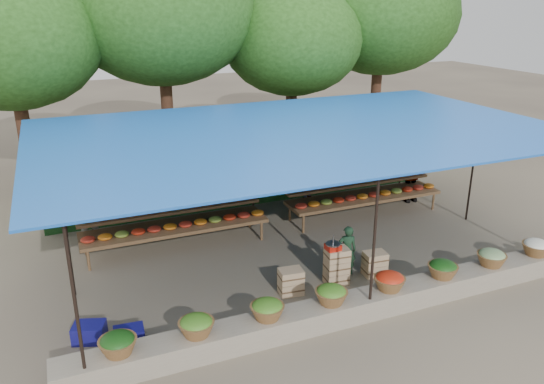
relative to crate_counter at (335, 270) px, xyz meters
name	(u,v)px	position (x,y,z in m)	size (l,w,h in m)	color
ground	(299,251)	(-0.04, 1.58, -0.31)	(60.00, 60.00, 0.00)	brown
stone_curb	(365,304)	(-0.04, -1.17, -0.11)	(10.60, 0.55, 0.40)	gray
stall_canopy	(300,135)	(-0.04, 1.63, 2.37)	(10.80, 6.60, 2.82)	black
produce_baskets	(361,288)	(-0.14, -1.17, 0.25)	(8.98, 0.58, 0.34)	brown
netting_backdrop	(249,162)	(-0.04, 4.73, 0.94)	(10.60, 0.06, 2.50)	#194318
tree_row	(229,23)	(0.46, 7.66, 4.39)	(16.51, 5.50, 7.12)	#331A12
fruit_table_left	(175,222)	(-2.54, 2.93, 0.30)	(4.21, 0.95, 0.93)	#48361D
fruit_table_right	(363,193)	(2.46, 2.93, 0.30)	(4.21, 0.95, 0.93)	#48361D
crate_counter	(335,270)	(0.00, 0.00, 0.00)	(2.38, 0.38, 0.77)	tan
weighing_scale	(333,246)	(-0.08, 0.00, 0.53)	(0.29, 0.29, 0.31)	red
vendor_seated	(347,250)	(0.41, 0.26, 0.23)	(0.39, 0.26, 1.08)	#183621
customer_left	(92,213)	(-4.24, 3.85, 0.44)	(0.73, 0.57, 1.51)	slate
customer_mid	(310,176)	(1.52, 4.17, 0.51)	(1.06, 0.61, 1.64)	slate
customer_right	(411,174)	(4.21, 3.27, 0.48)	(0.92, 0.38, 1.57)	slate
blue_crate_front	(89,332)	(-4.70, -0.07, -0.16)	(0.51, 0.37, 0.31)	navy
blue_crate_back	(129,336)	(-4.10, -0.43, -0.16)	(0.49, 0.35, 0.29)	navy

